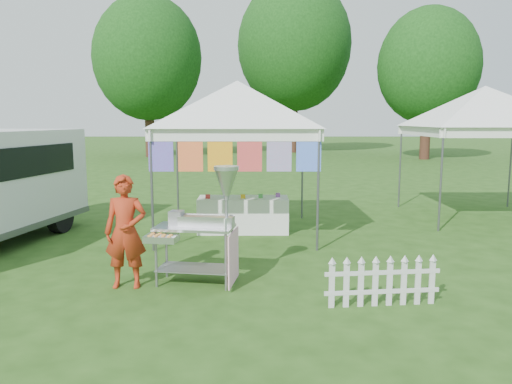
{
  "coord_description": "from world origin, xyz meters",
  "views": [
    {
      "loc": [
        0.33,
        -6.35,
        2.26
      ],
      "look_at": [
        0.36,
        1.58,
        1.1
      ],
      "focal_mm": 35.0,
      "sensor_mm": 36.0,
      "label": 1
    }
  ],
  "objects": [
    {
      "name": "ground",
      "position": [
        0.0,
        0.0,
        0.0
      ],
      "size": [
        120.0,
        120.0,
        0.0
      ],
      "primitive_type": "plane",
      "color": "#244714",
      "rests_on": "ground"
    },
    {
      "name": "canopy_main",
      "position": [
        0.0,
        3.49,
        2.99
      ],
      "size": [
        4.24,
        4.24,
        3.45
      ],
      "color": "#59595E",
      "rests_on": "ground"
    },
    {
      "name": "canopy_right",
      "position": [
        5.5,
        5.0,
        2.99
      ],
      "size": [
        4.24,
        4.24,
        3.45
      ],
      "color": "#59595E",
      "rests_on": "ground"
    },
    {
      "name": "tree_left",
      "position": [
        -6.0,
        24.0,
        5.83
      ],
      "size": [
        6.4,
        6.4,
        9.53
      ],
      "color": "#391F15",
      "rests_on": "ground"
    },
    {
      "name": "tree_mid",
      "position": [
        3.0,
        28.0,
        7.14
      ],
      "size": [
        7.6,
        7.6,
        11.52
      ],
      "color": "#391F15",
      "rests_on": "ground"
    },
    {
      "name": "tree_right",
      "position": [
        10.0,
        22.0,
        5.18
      ],
      "size": [
        5.6,
        5.6,
        8.42
      ],
      "color": "#391F15",
      "rests_on": "ground"
    },
    {
      "name": "donut_cart",
      "position": [
        -0.32,
        0.29,
        0.96
      ],
      "size": [
        1.27,
        0.79,
        1.64
      ],
      "rotation": [
        0.0,
        0.0,
        -0.15
      ],
      "color": "gray",
      "rests_on": "ground"
    },
    {
      "name": "vendor",
      "position": [
        -1.4,
        0.19,
        0.77
      ],
      "size": [
        0.57,
        0.39,
        1.53
      ],
      "primitive_type": "imported",
      "rotation": [
        0.0,
        0.0,
        0.03
      ],
      "color": "#A02B13",
      "rests_on": "ground"
    },
    {
      "name": "picket_fence",
      "position": [
        1.89,
        -0.52,
        0.29
      ],
      "size": [
        1.43,
        0.18,
        0.56
      ],
      "rotation": [
        0.0,
        0.0,
        0.1
      ],
      "color": "silver",
      "rests_on": "ground"
    },
    {
      "name": "display_table",
      "position": [
        0.1,
        3.54,
        0.35
      ],
      "size": [
        1.8,
        0.7,
        0.7
      ],
      "primitive_type": "cube",
      "color": "white",
      "rests_on": "ground"
    }
  ]
}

